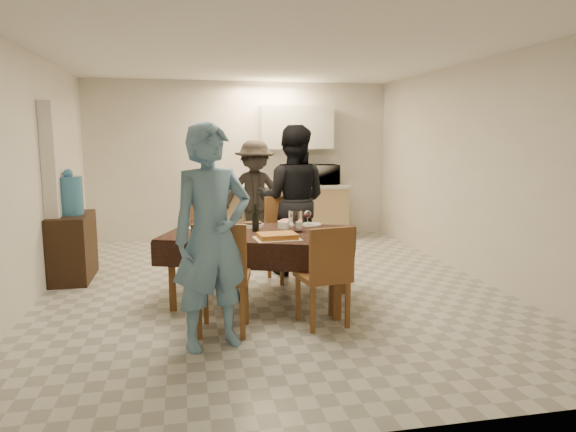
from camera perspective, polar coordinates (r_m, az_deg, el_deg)
name	(u,v)px	position (r m, az deg, el deg)	size (l,w,h in m)	color
floor	(272,287)	(5.93, -1.81, -7.90)	(5.00, 6.00, 0.02)	#BBBBB6
ceiling	(271,52)	(5.74, -1.95, 17.78)	(5.00, 6.00, 0.02)	white
wall_back	(241,161)	(8.66, -5.20, 6.13)	(5.00, 0.02, 2.60)	beige
wall_front	(364,213)	(2.79, 8.43, 0.31)	(5.00, 0.02, 2.60)	beige
wall_left	(27,177)	(5.82, -26.98, 3.87)	(0.02, 6.00, 2.60)	beige
wall_right	(476,171)	(6.58, 20.19, 4.76)	(0.02, 6.00, 2.60)	beige
stub_partition	(64,190)	(6.99, -23.62, 2.71)	(0.15, 1.40, 2.10)	beige
kitchen_base_cabinet	(280,214)	(8.52, -0.87, 0.24)	(2.20, 0.60, 0.86)	tan
kitchen_worktop	(280,187)	(8.46, -0.88, 3.28)	(2.24, 0.64, 0.05)	#BCBBB6
upper_cabinet	(296,127)	(8.62, 0.92, 9.81)	(1.20, 0.34, 0.70)	silver
dining_table	(261,235)	(5.26, -3.01, -2.15)	(2.16, 1.69, 0.74)	black
chair_near_left	(224,267)	(4.42, -7.18, -5.64)	(0.53, 0.54, 0.54)	brown
chair_near_right	(325,266)	(4.58, 4.17, -5.57)	(0.49, 0.49, 0.50)	brown
chair_far_left	(213,237)	(5.89, -8.28, -2.34)	(0.51, 0.51, 0.51)	brown
chair_far_right	(291,232)	(6.00, 0.34, -1.74)	(0.55, 0.55, 0.54)	brown
console	(73,247)	(6.67, -22.79, -3.20)	(0.43, 0.85, 0.79)	black
water_jug	(69,196)	(6.58, -23.12, 2.11)	(0.30, 0.30, 0.45)	teal
wine_bottle	(255,218)	(5.28, -3.64, -0.21)	(0.07, 0.07, 0.28)	black
water_pitcher	(296,221)	(5.25, 0.84, -0.56)	(0.14, 0.14, 0.22)	white
savoury_tart	(277,236)	(4.90, -1.20, -2.25)	(0.42, 0.32, 0.05)	#BB7536
salad_bowl	(286,225)	(5.48, -0.18, -0.95)	(0.19, 0.19, 0.07)	white
mushroom_dish	(253,226)	(5.52, -3.95, -1.08)	(0.22, 0.22, 0.04)	white
wine_glass_a	(208,228)	(4.94, -8.91, -1.33)	(0.09, 0.09, 0.21)	white
wine_glass_b	(308,218)	(5.59, 2.19, -0.23)	(0.08, 0.08, 0.18)	white
wine_glass_c	(238,220)	(5.51, -5.53, -0.40)	(0.08, 0.08, 0.17)	white
plate_near_left	(203,239)	(4.91, -9.44, -2.57)	(0.26, 0.26, 0.01)	white
plate_near_right	(326,235)	(5.09, 4.19, -2.07)	(0.25, 0.25, 0.01)	white
plate_far_left	(201,228)	(5.50, -9.67, -1.35)	(0.27, 0.27, 0.02)	white
plate_far_right	(311,224)	(5.66, 2.56, -0.94)	(0.24, 0.24, 0.01)	white
microwave	(320,175)	(8.59, 3.57, 4.61)	(0.59, 0.40, 0.33)	silver
person_near	(212,237)	(4.15, -8.42, -2.35)	(0.66, 0.44, 1.82)	#618DB4
person_far	(292,200)	(6.35, 0.50, 1.75)	(0.90, 0.70, 1.85)	black
person_kitchen	(255,194)	(7.95, -3.67, 2.46)	(1.06, 0.61, 1.65)	black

